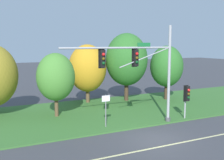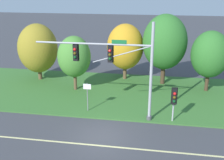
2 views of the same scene
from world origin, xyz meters
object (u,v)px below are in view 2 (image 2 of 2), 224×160
at_px(pedestrian_signal_near_kerb, 174,98).
at_px(tree_tall_centre, 210,54).
at_px(tree_nearest_road, 38,48).
at_px(tree_left_of_mast, 74,57).
at_px(traffic_signal_mast, 119,62).
at_px(route_sign_post, 87,93).
at_px(tree_mid_verge, 165,42).
at_px(tree_behind_signpost, 125,47).

height_order(pedestrian_signal_near_kerb, tree_tall_centre, tree_tall_centre).
height_order(tree_nearest_road, tree_left_of_mast, tree_nearest_road).
bearing_deg(traffic_signal_mast, route_sign_post, 163.46).
xyz_separation_m(pedestrian_signal_near_kerb, tree_mid_verge, (-0.73, 8.68, 2.46)).
bearing_deg(tree_behind_signpost, route_sign_post, -103.07).
bearing_deg(tree_mid_verge, route_sign_post, -128.20).
distance_m(pedestrian_signal_near_kerb, tree_mid_verge, 9.05).
relative_size(pedestrian_signal_near_kerb, route_sign_post, 1.15).
height_order(tree_left_of_mast, tree_tall_centre, tree_tall_centre).
relative_size(tree_nearest_road, tree_left_of_mast, 1.13).
xyz_separation_m(pedestrian_signal_near_kerb, tree_tall_centre, (3.52, 7.32, 1.69)).
xyz_separation_m(tree_mid_verge, tree_tall_centre, (4.25, -1.36, -0.77)).
relative_size(route_sign_post, tree_behind_signpost, 0.40).
bearing_deg(tree_tall_centre, tree_nearest_road, 177.93).
height_order(traffic_signal_mast, route_sign_post, traffic_signal_mast).
relative_size(traffic_signal_mast, tree_tall_centre, 1.52).
xyz_separation_m(traffic_signal_mast, route_sign_post, (-2.66, 0.79, -2.95)).
height_order(pedestrian_signal_near_kerb, tree_mid_verge, tree_mid_verge).
bearing_deg(tree_left_of_mast, tree_mid_verge, 20.25).
distance_m(traffic_signal_mast, tree_tall_centre, 10.62).
height_order(traffic_signal_mast, tree_behind_signpost, traffic_signal_mast).
relative_size(traffic_signal_mast, route_sign_post, 3.71).
distance_m(traffic_signal_mast, tree_nearest_road, 12.63).
bearing_deg(tree_nearest_road, tree_mid_verge, 3.13).
relative_size(pedestrian_signal_near_kerb, tree_tall_centre, 0.47).
bearing_deg(tree_tall_centre, pedestrian_signal_near_kerb, -115.69).
bearing_deg(tree_mid_verge, pedestrian_signal_near_kerb, -85.16).
distance_m(route_sign_post, tree_mid_verge, 10.33).
relative_size(route_sign_post, tree_left_of_mast, 0.45).
relative_size(traffic_signal_mast, tree_behind_signpost, 1.48).
xyz_separation_m(traffic_signal_mast, tree_tall_centre, (7.73, 7.23, -0.84)).
relative_size(tree_behind_signpost, tree_mid_verge, 0.84).
bearing_deg(tree_mid_verge, tree_behind_signpost, 167.09).
relative_size(tree_behind_signpost, tree_tall_centre, 1.02).
distance_m(traffic_signal_mast, pedestrian_signal_near_kerb, 4.92).
distance_m(traffic_signal_mast, tree_mid_verge, 9.27).
xyz_separation_m(tree_nearest_road, tree_behind_signpost, (9.20, 1.67, 0.14)).
height_order(tree_left_of_mast, tree_behind_signpost, tree_behind_signpost).
distance_m(pedestrian_signal_near_kerb, tree_left_of_mast, 10.90).
relative_size(route_sign_post, tree_mid_verge, 0.33).
height_order(route_sign_post, tree_behind_signpost, tree_behind_signpost).
distance_m(tree_left_of_mast, tree_mid_verge, 9.19).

